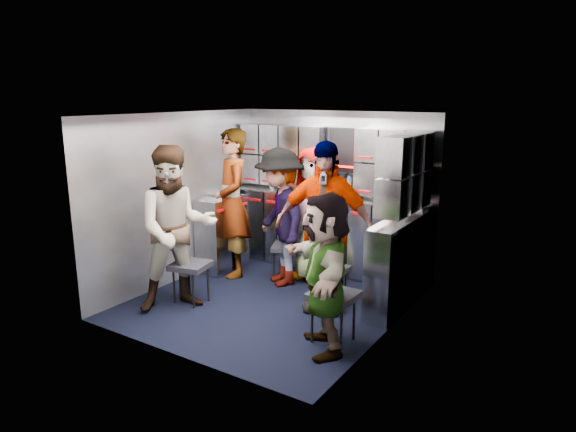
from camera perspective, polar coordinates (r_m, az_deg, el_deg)
The scene contains 29 objects.
floor at distance 5.96m, azimuth -1.77°, elevation -9.40°, with size 3.00×3.00×0.00m, color black.
wall_back at distance 6.90m, azimuth 5.23°, elevation 2.83°, with size 2.80×0.04×2.10m, color gray.
wall_left at distance 6.52m, azimuth -12.05°, elevation 1.96°, with size 0.04×3.00×2.10m, color gray.
wall_right at distance 5.00m, azimuth 11.50°, elevation -1.48°, with size 0.04×3.00×2.10m, color gray.
ceiling at distance 5.50m, azimuth -1.93°, elevation 11.20°, with size 2.80×3.00×0.02m, color silver.
cart_bank_back at distance 6.84m, azimuth 4.32°, elevation -2.01°, with size 2.68×0.38×0.99m, color gray.
cart_bank_left at distance 6.91m, azimuth -7.33°, elevation -1.93°, with size 0.38×0.76×0.99m, color gray.
counter at distance 6.72m, azimuth 4.40°, elevation 2.27°, with size 2.68×0.42×0.03m, color #B6B9BE.
locker_bank_back at distance 6.70m, azimuth 4.72°, elevation 6.34°, with size 2.68×0.28×0.82m, color gray.
locker_bank_right at distance 5.61m, azimuth 12.91°, elevation 4.65°, with size 0.28×1.00×0.82m, color gray.
right_cabinet at distance 5.75m, azimuth 12.05°, elevation -5.26°, with size 0.28×1.20×1.00m, color gray.
coffee_niche at distance 6.67m, azimuth 6.33°, elevation 6.10°, with size 0.46×0.16×0.84m, color black, non-canonical shape.
red_latch_strip at distance 6.58m, azimuth 3.55°, elevation 0.83°, with size 2.60×0.02×0.03m, color #950609.
jump_seat_near_left at distance 5.90m, azimuth -10.80°, elevation -5.64°, with size 0.47×0.45×0.46m.
jump_seat_mid_left at distance 6.51m, azimuth 0.01°, elevation -3.65°, with size 0.49×0.48×0.45m.
jump_seat_center at distance 6.65m, azimuth 3.79°, elevation -3.10°, with size 0.45×0.43×0.48m.
jump_seat_mid_right at distance 5.79m, azimuth 4.76°, elevation -6.12°, with size 0.37×0.35×0.43m.
jump_seat_near_right at distance 4.91m, azimuth 5.09°, elevation -9.06°, with size 0.43×0.41×0.50m.
attendant_standing at distance 6.59m, azimuth -6.22°, elevation 1.41°, with size 0.69×0.45×1.90m, color black.
attendant_arc_a at distance 5.63m, azimuth -12.27°, elevation -1.42°, with size 0.87×0.68×1.80m, color black.
attendant_arc_b at distance 6.25m, azimuth -0.88°, elevation -0.14°, with size 1.09×0.63×1.69m, color black.
attendant_arc_c at distance 6.39m, azimuth 3.07°, elevation 0.16°, with size 0.83×0.54×1.70m, color black.
attendant_arc_d at distance 5.48m, azimuth 3.99°, elevation -1.28°, with size 1.08×0.45×1.85m, color black.
attendant_arc_e at distance 4.65m, azimuth 4.13°, elevation -6.34°, with size 1.38×0.44×1.49m, color black.
bottle_left at distance 7.09m, azimuth -1.80°, elevation 3.95°, with size 0.07×0.07×0.23m, color white.
bottle_mid at distance 6.60m, azimuth 5.18°, elevation 3.24°, with size 0.07×0.07×0.24m, color white.
bottle_right at distance 6.51m, azimuth 6.76°, elevation 3.12°, with size 0.06×0.06×0.26m, color white.
cup_left at distance 7.01m, azimuth -0.79°, elevation 3.26°, with size 0.07×0.07×0.09m, color tan.
cup_right at distance 6.30m, azimuth 11.05°, elevation 1.85°, with size 0.08×0.08×0.09m, color tan.
Camera 1 is at (3.12, -4.52, 2.32)m, focal length 32.00 mm.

